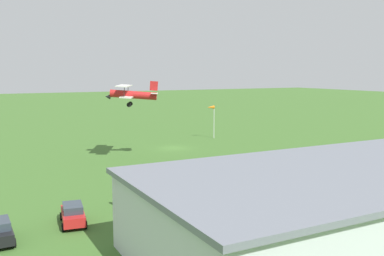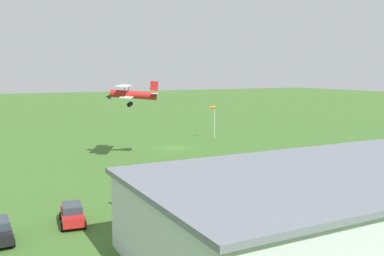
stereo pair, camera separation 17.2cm
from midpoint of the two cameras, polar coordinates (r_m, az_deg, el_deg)
The scene contains 7 objects.
ground_plane at distance 69.28m, azimuth -2.39°, elevation -2.66°, with size 400.00×400.00×0.00m, color #3D6628.
biplane at distance 61.17m, azimuth -7.89°, elevation 4.48°, with size 7.35×7.66×3.57m.
car_red at distance 36.45m, azimuth -15.36°, elevation -10.84°, with size 2.33×4.17×1.65m.
person_watching_takeoff at distance 61.91m, azimuth 23.91°, elevation -3.79°, with size 0.45×0.45×1.55m.
person_by_parked_cars at distance 40.29m, azimuth -9.80°, elevation -8.96°, with size 0.53×0.53×1.65m.
person_crossing_taxiway at distance 58.04m, azimuth 18.87°, elevation -4.25°, with size 0.51×0.51×1.57m.
windsock at distance 78.75m, azimuth 2.68°, elevation 2.44°, with size 1.43×0.71×6.02m.
Camera 2 is at (28.56, 61.95, 12.10)m, focal length 40.51 mm.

